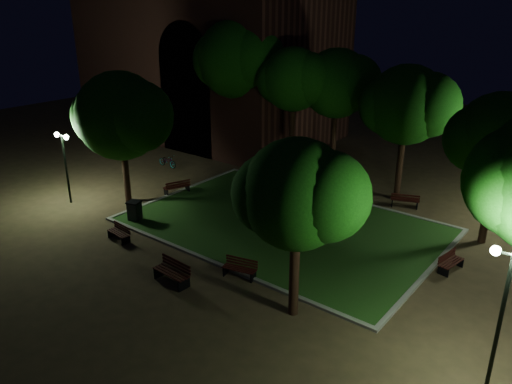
{
  "coord_description": "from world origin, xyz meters",
  "views": [
    {
      "loc": [
        13.26,
        -17.08,
        10.86
      ],
      "look_at": [
        -0.96,
        1.0,
        1.92
      ],
      "focal_mm": 35.0,
      "sensor_mm": 36.0,
      "label": 1
    }
  ],
  "objects_px": {
    "bench_near_left": "(173,273)",
    "bench_west_near": "(119,233)",
    "bench_far_side": "(405,201)",
    "trash_bin": "(135,211)",
    "bench_right_side": "(450,262)",
    "bicycle": "(167,161)",
    "monument": "(283,208)",
    "bench_near_right": "(240,269)",
    "bench_left_side": "(177,187)"
  },
  "relations": [
    {
      "from": "monument",
      "to": "bench_right_side",
      "type": "relative_size",
      "value": 2.16
    },
    {
      "from": "bench_right_side",
      "to": "trash_bin",
      "type": "distance_m",
      "value": 15.46
    },
    {
      "from": "bench_near_left",
      "to": "bench_right_side",
      "type": "bearing_deg",
      "value": 45.97
    },
    {
      "from": "bench_near_right",
      "to": "bench_right_side",
      "type": "relative_size",
      "value": 1.03
    },
    {
      "from": "bench_near_left",
      "to": "bench_near_right",
      "type": "distance_m",
      "value": 2.77
    },
    {
      "from": "monument",
      "to": "bench_far_side",
      "type": "relative_size",
      "value": 1.98
    },
    {
      "from": "bench_far_side",
      "to": "trash_bin",
      "type": "xyz_separation_m",
      "value": [
        -10.35,
        -10.43,
        0.16
      ]
    },
    {
      "from": "monument",
      "to": "bench_far_side",
      "type": "distance_m",
      "value": 7.32
    },
    {
      "from": "monument",
      "to": "bench_near_left",
      "type": "distance_m",
      "value": 7.27
    },
    {
      "from": "bench_west_near",
      "to": "bench_right_side",
      "type": "xyz_separation_m",
      "value": [
        13.45,
        6.91,
        0.01
      ]
    },
    {
      "from": "monument",
      "to": "bicycle",
      "type": "bearing_deg",
      "value": 166.19
    },
    {
      "from": "bench_left_side",
      "to": "bench_far_side",
      "type": "relative_size",
      "value": 1.03
    },
    {
      "from": "trash_bin",
      "to": "bench_left_side",
      "type": "bearing_deg",
      "value": 105.19
    },
    {
      "from": "bench_right_side",
      "to": "monument",
      "type": "bearing_deg",
      "value": 105.47
    },
    {
      "from": "bench_near_left",
      "to": "bench_west_near",
      "type": "xyz_separation_m",
      "value": [
        -4.87,
        1.08,
        -0.09
      ]
    },
    {
      "from": "bench_west_near",
      "to": "bicycle",
      "type": "height_order",
      "value": "bicycle"
    },
    {
      "from": "bench_left_side",
      "to": "bench_west_near",
      "type": "bearing_deg",
      "value": 40.9
    },
    {
      "from": "bench_left_side",
      "to": "bench_near_left",
      "type": "bearing_deg",
      "value": 65.49
    },
    {
      "from": "trash_bin",
      "to": "monument",
      "type": "bearing_deg",
      "value": 33.69
    },
    {
      "from": "bench_right_side",
      "to": "bicycle",
      "type": "bearing_deg",
      "value": 94.13
    },
    {
      "from": "bench_near_right",
      "to": "trash_bin",
      "type": "height_order",
      "value": "trash_bin"
    },
    {
      "from": "bench_near_right",
      "to": "bicycle",
      "type": "height_order",
      "value": "bicycle"
    },
    {
      "from": "bench_left_side",
      "to": "trash_bin",
      "type": "bearing_deg",
      "value": 35.13
    },
    {
      "from": "monument",
      "to": "bench_right_side",
      "type": "height_order",
      "value": "monument"
    },
    {
      "from": "bicycle",
      "to": "trash_bin",
      "type": "bearing_deg",
      "value": -142.98
    },
    {
      "from": "bench_left_side",
      "to": "bicycle",
      "type": "xyz_separation_m",
      "value": [
        -4.28,
        3.14,
        0.02
      ]
    },
    {
      "from": "monument",
      "to": "bench_far_side",
      "type": "xyz_separation_m",
      "value": [
        3.94,
        6.15,
        -0.56
      ]
    },
    {
      "from": "monument",
      "to": "bench_near_left",
      "type": "xyz_separation_m",
      "value": [
        -0.37,
        -7.24,
        -0.51
      ]
    },
    {
      "from": "bicycle",
      "to": "monument",
      "type": "bearing_deg",
      "value": -103.62
    },
    {
      "from": "bench_west_near",
      "to": "trash_bin",
      "type": "bearing_deg",
      "value": 127.19
    },
    {
      "from": "bicycle",
      "to": "bench_near_left",
      "type": "bearing_deg",
      "value": -131.42
    },
    {
      "from": "monument",
      "to": "bench_right_side",
      "type": "bearing_deg",
      "value": 5.2
    },
    {
      "from": "bench_far_side",
      "to": "trash_bin",
      "type": "height_order",
      "value": "trash_bin"
    },
    {
      "from": "monument",
      "to": "bench_west_near",
      "type": "xyz_separation_m",
      "value": [
        -5.24,
        -6.16,
        -0.6
      ]
    },
    {
      "from": "monument",
      "to": "bench_near_right",
      "type": "height_order",
      "value": "monument"
    },
    {
      "from": "bench_near_left",
      "to": "monument",
      "type": "bearing_deg",
      "value": 90.07
    },
    {
      "from": "trash_bin",
      "to": "bench_near_right",
      "type": "bearing_deg",
      "value": -6.66
    },
    {
      "from": "bench_near_right",
      "to": "monument",
      "type": "bearing_deg",
      "value": 92.12
    },
    {
      "from": "bench_left_side",
      "to": "bench_right_side",
      "type": "distance_m",
      "value": 15.75
    },
    {
      "from": "bench_near_left",
      "to": "bench_west_near",
      "type": "height_order",
      "value": "bench_near_left"
    },
    {
      "from": "bench_near_left",
      "to": "bench_near_right",
      "type": "relative_size",
      "value": 1.15
    },
    {
      "from": "monument",
      "to": "bicycle",
      "type": "distance_m",
      "value": 12.15
    },
    {
      "from": "bench_west_near",
      "to": "bicycle",
      "type": "relative_size",
      "value": 0.87
    },
    {
      "from": "monument",
      "to": "bench_west_near",
      "type": "bearing_deg",
      "value": -130.38
    },
    {
      "from": "bench_near_left",
      "to": "bicycle",
      "type": "height_order",
      "value": "bench_near_left"
    },
    {
      "from": "bench_near_left",
      "to": "bench_west_near",
      "type": "relative_size",
      "value": 1.25
    },
    {
      "from": "bench_right_side",
      "to": "bench_far_side",
      "type": "distance_m",
      "value": 6.89
    },
    {
      "from": "bench_far_side",
      "to": "bicycle",
      "type": "xyz_separation_m",
      "value": [
        -15.73,
        -3.25,
        0.03
      ]
    },
    {
      "from": "bench_right_side",
      "to": "trash_bin",
      "type": "relative_size",
      "value": 1.36
    },
    {
      "from": "bench_near_left",
      "to": "trash_bin",
      "type": "xyz_separation_m",
      "value": [
        -6.04,
        2.96,
        0.11
      ]
    }
  ]
}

